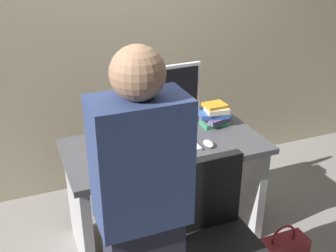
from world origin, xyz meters
TOP-DOWN VIEW (x-y plane):
  - ground_plane at (0.00, 0.00)m, footprint 9.00×9.00m
  - wall_back at (0.00, 0.93)m, footprint 6.40×0.10m
  - desk at (0.00, 0.00)m, footprint 1.32×0.68m
  - office_chair at (0.03, -0.69)m, footprint 0.52×0.52m
  - person_at_desk at (-0.42, -0.79)m, footprint 0.40×0.24m
  - monitor at (0.08, 0.22)m, footprint 0.54×0.15m
  - keyboard at (-0.03, -0.12)m, footprint 0.43×0.13m
  - mouse at (0.25, -0.13)m, footprint 0.06×0.10m
  - cup_near_keyboard at (-0.44, -0.08)m, footprint 0.08×0.08m
  - cup_by_monitor at (-0.45, 0.16)m, footprint 0.06×0.06m
  - book_stack at (0.44, 0.15)m, footprint 0.23×0.21m

SIDE VIEW (x-z plane):
  - ground_plane at x=0.00m, z-range 0.00..0.00m
  - office_chair at x=0.03m, z-range -0.04..0.90m
  - desk at x=0.00m, z-range 0.14..0.89m
  - keyboard at x=-0.03m, z-range 0.76..0.78m
  - mouse at x=0.25m, z-range 0.76..0.79m
  - cup_by_monitor at x=-0.45m, z-range 0.76..0.85m
  - cup_near_keyboard at x=-0.44m, z-range 0.76..0.85m
  - book_stack at x=0.44m, z-range 0.76..0.91m
  - person_at_desk at x=-0.42m, z-range 0.02..1.66m
  - monitor at x=0.08m, z-range 0.79..1.24m
  - wall_back at x=0.00m, z-range 0.00..3.00m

